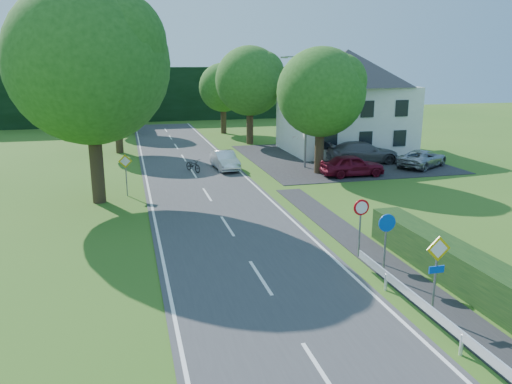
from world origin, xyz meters
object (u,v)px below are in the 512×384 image
object	(u,v)px
moving_car	(225,160)
parked_car_red	(352,165)
motorcycle	(193,165)
parked_car_silver_a	(325,146)
parasol	(305,145)
streetlight	(304,107)
parked_car_grey	(363,152)
parked_car_silver_b	(423,158)

from	to	relation	value
moving_car	parked_car_red	bearing A→B (deg)	-32.34
motorcycle	parked_car_silver_a	world-z (taller)	parked_car_silver_a
parked_car_red	parasol	size ratio (longest dim) A/B	2.04
streetlight	parked_car_red	world-z (taller)	streetlight
streetlight	parasol	bearing A→B (deg)	68.78
parked_car_red	parked_car_grey	distance (m)	5.01
parked_car_silver_b	parked_car_silver_a	bearing A→B (deg)	5.80
motorcycle	moving_car	bearing A→B (deg)	-17.68
streetlight	parked_car_silver_b	bearing A→B (deg)	-13.10
parked_car_silver_b	moving_car	bearing A→B (deg)	47.26
parked_car_red	parasol	bearing A→B (deg)	5.55
streetlight	parked_car_silver_b	world-z (taller)	streetlight
moving_car	parked_car_silver_a	xyz separation A→B (m)	(9.28, 3.70, 0.07)
moving_car	parked_car_grey	bearing A→B (deg)	-4.79
parasol	streetlight	bearing A→B (deg)	-111.22
parked_car_silver_b	parked_car_red	bearing A→B (deg)	71.96
streetlight	parked_car_silver_b	size ratio (longest dim) A/B	1.74
moving_car	parasol	size ratio (longest dim) A/B	1.88
motorcycle	parked_car_grey	xyz separation A→B (m)	(13.09, 0.06, 0.35)
motorcycle	parked_car_grey	size ratio (longest dim) A/B	0.31
parasol	parked_car_red	bearing A→B (deg)	-85.43
streetlight	motorcycle	xyz separation A→B (m)	(-7.99, 0.58, -3.97)
motorcycle	parked_car_silver_b	distance (m)	16.79
moving_car	parasol	world-z (taller)	parasol
parked_car_silver_a	parasol	world-z (taller)	parasol
motorcycle	parked_car_silver_a	bearing A→B (deg)	-5.78
parked_car_silver_a	parked_car_red	bearing A→B (deg)	157.86
parked_car_silver_a	streetlight	bearing A→B (deg)	128.95
streetlight	parked_car_red	bearing A→B (deg)	-57.00
parked_car_grey	motorcycle	bearing A→B (deg)	99.49
parked_car_grey	parasol	xyz separation A→B (m)	(-3.44, 3.62, 0.15)
streetlight	parked_car_silver_a	distance (m)	6.90
moving_car	motorcycle	distance (m)	2.35
motorcycle	streetlight	bearing A→B (deg)	-28.88
motorcycle	parasol	world-z (taller)	parasol
motorcycle	parasol	distance (m)	10.34
moving_car	parked_car_grey	distance (m)	10.77
streetlight	parked_car_red	distance (m)	5.57
parked_car_silver_a	moving_car	bearing A→B (deg)	99.02
parked_car_red	parked_car_silver_b	size ratio (longest dim) A/B	0.94
parked_car_red	parked_car_silver_a	distance (m)	8.18
motorcycle	parked_car_red	xyz separation A→B (m)	(10.27, -4.08, 0.28)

